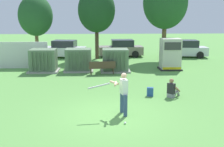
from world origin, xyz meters
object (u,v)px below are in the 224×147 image
at_px(park_bench, 102,67).
at_px(seated_spectator, 172,90).
at_px(backpack, 150,92).
at_px(parked_car_leftmost, 64,49).
at_px(parked_car_right_of_center, 185,49).
at_px(sports_ball, 125,123).
at_px(transformer_west, 44,61).
at_px(batter, 122,91).
at_px(transformer_mid_east, 115,60).
at_px(transformer_mid_west, 79,60).
at_px(parked_car_left_of_center, 121,49).
at_px(generator_enclosure, 170,54).

bearing_deg(park_bench, seated_spectator, -58.09).
bearing_deg(backpack, parked_car_leftmost, 114.17).
bearing_deg(parked_car_right_of_center, sports_ball, -113.47).
distance_m(transformer_west, batter, 10.25).
bearing_deg(parked_car_right_of_center, parked_car_leftmost, 178.51).
bearing_deg(transformer_mid_east, parked_car_leftmost, 123.29).
bearing_deg(park_bench, backpack, -65.92).
bearing_deg(seated_spectator, batter, -138.61).
distance_m(batter, backpack, 3.14).
distance_m(seated_spectator, parked_car_right_of_center, 13.92).
height_order(transformer_mid_west, parked_car_right_of_center, same).
bearing_deg(parked_car_left_of_center, transformer_mid_east, -97.68).
bearing_deg(parked_car_leftmost, transformer_mid_west, -74.16).
xyz_separation_m(transformer_west, sports_ball, (4.92, -10.07, -0.74)).
height_order(sports_ball, parked_car_right_of_center, parked_car_right_of_center).
relative_size(transformer_mid_west, transformer_mid_east, 1.00).
bearing_deg(seated_spectator, transformer_west, 138.75).
distance_m(park_bench, parked_car_right_of_center, 11.05).
xyz_separation_m(transformer_mid_east, parked_car_leftmost, (-4.52, 6.89, -0.04)).
height_order(transformer_west, batter, batter).
distance_m(transformer_mid_east, parked_car_leftmost, 8.24).
distance_m(transformer_west, parked_car_right_of_center, 13.75).
relative_size(transformer_mid_west, generator_enclosure, 0.91).
height_order(seated_spectator, parked_car_left_of_center, parked_car_left_of_center).
relative_size(park_bench, parked_car_leftmost, 0.42).
distance_m(generator_enclosure, seated_spectator, 7.28).
bearing_deg(parked_car_leftmost, batter, -74.71).
relative_size(sports_ball, parked_car_left_of_center, 0.02).
distance_m(generator_enclosure, parked_car_right_of_center, 6.77).
bearing_deg(parked_car_right_of_center, batter, -114.95).
bearing_deg(sports_ball, backpack, 66.43).
xyz_separation_m(transformer_mid_west, sports_ball, (2.45, -10.19, -0.74)).
xyz_separation_m(transformer_mid_west, generator_enclosure, (6.72, 0.29, 0.35)).
bearing_deg(batter, parked_car_right_of_center, 65.05).
height_order(transformer_west, seated_spectator, transformer_west).
bearing_deg(generator_enclosure, batter, -114.54).
relative_size(batter, parked_car_left_of_center, 0.41).
bearing_deg(backpack, transformer_west, 135.41).
xyz_separation_m(transformer_mid_west, parked_car_leftmost, (-1.89, 6.68, -0.04)).
bearing_deg(backpack, parked_car_right_of_center, 66.56).
bearing_deg(parked_car_right_of_center, generator_enclosure, -115.59).
xyz_separation_m(park_bench, parked_car_right_of_center, (7.95, 7.67, 0.22)).
bearing_deg(parked_car_left_of_center, transformer_mid_west, -117.09).
bearing_deg(batter, generator_enclosure, 65.46).
distance_m(generator_enclosure, park_bench, 5.31).
relative_size(transformer_mid_west, parked_car_leftmost, 0.48).
height_order(transformer_mid_east, generator_enclosure, generator_enclosure).
bearing_deg(parked_car_right_of_center, parked_car_left_of_center, 173.58).
xyz_separation_m(batter, parked_car_leftmost, (-4.32, 15.81, -0.22)).
bearing_deg(batter, parked_car_left_of_center, 85.82).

